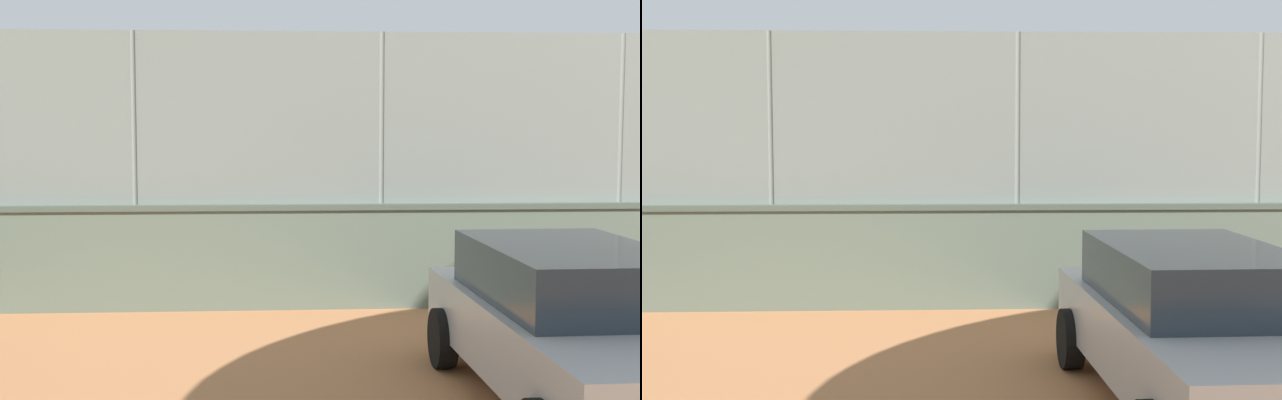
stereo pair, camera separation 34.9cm
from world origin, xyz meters
TOP-DOWN VIEW (x-y plane):
  - ground_plane at (0.00, 0.00)m, footprint 260.00×260.00m
  - perimeter_wall at (2.94, 13.02)m, footprint 27.15×0.87m
  - fence_panel_on_wall at (2.94, 13.02)m, footprint 26.67×0.58m
  - player_foreground_swinging at (2.07, 9.18)m, footprint 0.76×1.20m
  - player_baseline_waiting at (5.71, 5.68)m, footprint 1.26×0.75m
  - sports_ball at (2.93, 9.67)m, footprint 0.20×0.20m
  - spare_ball_by_wall at (1.97, 11.39)m, footprint 0.19×0.19m
  - parked_car_silver at (1.74, 17.57)m, footprint 2.04×4.60m

SIDE VIEW (x-z plane):
  - ground_plane at x=0.00m, z-range 0.00..0.00m
  - spare_ball_by_wall at x=1.97m, z-range 0.00..0.19m
  - sports_ball at x=2.93m, z-range 0.00..0.20m
  - perimeter_wall at x=2.94m, z-range 0.01..1.44m
  - parked_car_silver at x=1.74m, z-range 0.04..1.49m
  - player_baseline_waiting at x=5.71m, z-range 0.16..1.84m
  - player_foreground_swinging at x=2.07m, z-range 0.16..1.89m
  - fence_panel_on_wall at x=2.94m, z-range 1.44..3.76m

